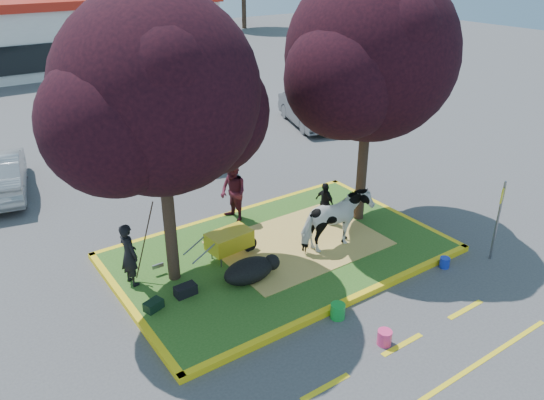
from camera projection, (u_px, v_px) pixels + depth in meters
ground at (281, 255)px, 13.74m from camera, size 90.00×90.00×0.00m
median_island at (281, 252)px, 13.70m from camera, size 8.00×5.00×0.15m
curb_near at (348, 302)px, 11.79m from camera, size 8.30×0.16×0.15m
curb_far at (230, 215)px, 15.62m from camera, size 8.30×0.16×0.15m
curb_left at (129, 307)px, 11.61m from camera, size 0.16×5.30×0.15m
curb_right at (392, 212)px, 15.80m from camera, size 0.16×5.30×0.15m
straw_bedding at (299, 243)px, 13.98m from camera, size 4.20×3.00×0.01m
tree_purple_left at (160, 103)px, 10.72m from camera, size 5.06×4.20×6.51m
tree_purple_right at (372, 63)px, 13.41m from camera, size 5.30×4.40×6.82m
fire_lane_stripe_a at (326, 387)px, 9.59m from camera, size 1.10×0.12×0.01m
fire_lane_stripe_b at (402, 345)px, 10.62m from camera, size 1.10×0.12×0.01m
fire_lane_stripe_c at (465, 310)px, 11.65m from camera, size 1.10×0.12×0.01m
fire_lane_long at (451, 381)px, 9.73m from camera, size 6.00×0.10×0.01m
retail_building at (57, 32)px, 34.57m from camera, size 20.40×8.40×4.40m
cow at (336, 221)px, 13.41m from camera, size 1.88×0.89×1.57m
calf at (249, 271)px, 12.28m from camera, size 1.37×0.91×0.55m
handler at (129, 254)px, 12.00m from camera, size 0.46×0.62×1.53m
visitor_a at (233, 192)px, 14.81m from camera, size 0.71×0.88×1.72m
visitor_b at (325, 203)px, 14.81m from camera, size 0.33×0.72×1.20m
wheelbarrow at (230, 240)px, 13.10m from camera, size 1.96×0.74×0.74m
gear_bag_dark at (186, 290)px, 11.84m from camera, size 0.50×0.28×0.25m
gear_bag_green at (153, 305)px, 11.37m from camera, size 0.46×0.36×0.21m
sign_post at (499, 213)px, 13.01m from camera, size 0.29×0.13×2.15m
bucket_green at (338, 311)px, 11.33m from camera, size 0.40×0.40×0.34m
bucket_pink at (384, 338)px, 10.58m from camera, size 0.36×0.36×0.32m
bucket_blue at (445, 263)px, 13.14m from camera, size 0.33×0.33×0.27m
car_red at (131, 139)px, 19.97m from camera, size 2.80×5.03×1.33m
car_white at (188, 136)px, 20.32m from camera, size 3.06×5.06×1.37m
car_grey at (308, 110)px, 23.50m from camera, size 2.66×4.47×1.39m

